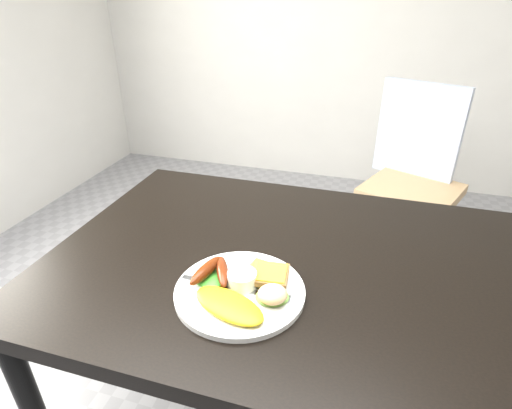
{
  "coord_description": "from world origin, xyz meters",
  "views": [
    {
      "loc": [
        0.12,
        -0.77,
        1.31
      ],
      "look_at": [
        -0.1,
        -0.03,
        0.9
      ],
      "focal_mm": 28.0,
      "sensor_mm": 36.0,
      "label": 1
    }
  ],
  "objects": [
    {
      "name": "lettuce_right",
      "position": [
        -0.03,
        -0.16,
        0.77
      ],
      "size": [
        0.09,
        0.08,
        0.01
      ],
      "primitive_type": "ellipsoid",
      "rotation": [
        0.0,
        0.0,
        0.31
      ],
      "color": "olive",
      "rests_on": "plate"
    },
    {
      "name": "omelette",
      "position": [
        -0.1,
        -0.22,
        0.77
      ],
      "size": [
        0.18,
        0.13,
        0.02
      ],
      "primitive_type": "ellipsoid",
      "rotation": [
        0.0,
        0.0,
        -0.36
      ],
      "color": "gold",
      "rests_on": "plate"
    },
    {
      "name": "lettuce_left",
      "position": [
        -0.17,
        -0.14,
        0.77
      ],
      "size": [
        0.1,
        0.09,
        0.01
      ],
      "primitive_type": "ellipsoid",
      "rotation": [
        0.0,
        0.0,
        0.36
      ],
      "color": "green",
      "rests_on": "plate"
    },
    {
      "name": "fork",
      "position": [
        -0.14,
        -0.16,
        0.76
      ],
      "size": [
        0.18,
        0.02,
        0.0
      ],
      "primitive_type": "cube",
      "rotation": [
        0.0,
        0.0,
        -0.04
      ],
      "color": "#ADAFB7",
      "rests_on": "plate"
    },
    {
      "name": "toast_b",
      "position": [
        -0.05,
        -0.11,
        0.78
      ],
      "size": [
        0.08,
        0.08,
        0.01
      ],
      "primitive_type": "cube",
      "rotation": [
        0.0,
        0.0,
        0.1
      ],
      "color": "olive",
      "rests_on": "toast_a"
    },
    {
      "name": "dining_chair",
      "position": [
        0.35,
        1.13,
        0.45
      ],
      "size": [
        0.54,
        0.54,
        0.05
      ],
      "primitive_type": "cube",
      "rotation": [
        0.0,
        0.0,
        -0.42
      ],
      "color": "tan",
      "rests_on": "ground"
    },
    {
      "name": "dining_table",
      "position": [
        0.0,
        0.0,
        0.73
      ],
      "size": [
        1.2,
        0.8,
        0.04
      ],
      "primitive_type": "cube",
      "color": "black",
      "rests_on": "ground"
    },
    {
      "name": "potato_salad",
      "position": [
        -0.02,
        -0.18,
        0.79
      ],
      "size": [
        0.08,
        0.07,
        0.03
      ],
      "primitive_type": "ellipsoid",
      "rotation": [
        0.0,
        0.0,
        0.36
      ],
      "color": "#F4EEA6",
      "rests_on": "lettuce_right"
    },
    {
      "name": "ramekin",
      "position": [
        -0.1,
        -0.15,
        0.78
      ],
      "size": [
        0.08,
        0.08,
        0.04
      ],
      "primitive_type": "cylinder",
      "rotation": [
        0.0,
        0.0,
        0.37
      ],
      "color": "white",
      "rests_on": "plate"
    },
    {
      "name": "sausage_b",
      "position": [
        -0.15,
        -0.13,
        0.78
      ],
      "size": [
        0.07,
        0.11,
        0.03
      ],
      "primitive_type": "ellipsoid",
      "rotation": [
        0.0,
        0.0,
        0.43
      ],
      "color": "#5A1A12",
      "rests_on": "lettuce_left"
    },
    {
      "name": "person",
      "position": [
        0.39,
        0.66,
        0.71
      ],
      "size": [
        0.58,
        0.46,
        1.42
      ],
      "primitive_type": "imported",
      "rotation": [
        0.0,
        0.0,
        3.41
      ],
      "color": "navy",
      "rests_on": "ground"
    },
    {
      "name": "plate",
      "position": [
        -0.1,
        -0.15,
        0.76
      ],
      "size": [
        0.27,
        0.27,
        0.01
      ],
      "primitive_type": "cylinder",
      "color": "white",
      "rests_on": "dining_table"
    },
    {
      "name": "sausage_a",
      "position": [
        -0.18,
        -0.14,
        0.78
      ],
      "size": [
        0.05,
        0.11,
        0.03
      ],
      "primitive_type": "ellipsoid",
      "rotation": [
        0.0,
        0.0,
        -0.22
      ],
      "color": "#5B2610",
      "rests_on": "lettuce_left"
    },
    {
      "name": "toast_a",
      "position": [
        -0.07,
        -0.09,
        0.77
      ],
      "size": [
        0.08,
        0.08,
        0.01
      ],
      "primitive_type": "cube",
      "rotation": [
        0.0,
        0.0,
        -0.22
      ],
      "color": "brown",
      "rests_on": "plate"
    }
  ]
}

